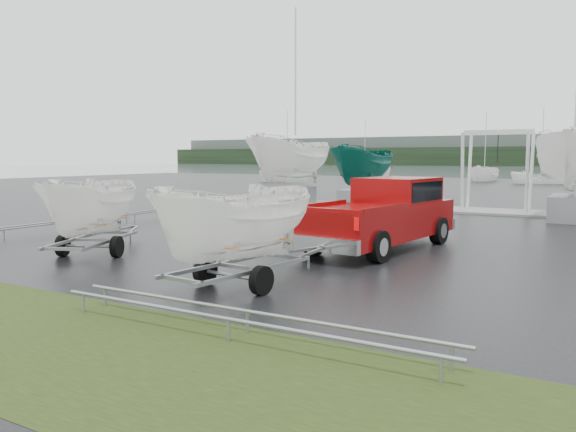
{
  "coord_description": "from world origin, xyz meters",
  "views": [
    {
      "loc": [
        8.88,
        -16.43,
        2.78
      ],
      "look_at": [
        1.4,
        -3.44,
        1.2
      ],
      "focal_mm": 35.0,
      "sensor_mm": 36.0,
      "label": 1
    }
  ],
  "objects": [
    {
      "name": "boat_hoist",
      "position": [
        3.94,
        13.0,
        2.67
      ],
      "size": [
        3.3,
        2.18,
        4.12
      ],
      "color": "silver",
      "rests_on": "ground"
    },
    {
      "name": "lake",
      "position": [
        0.0,
        100.0,
        -0.01
      ],
      "size": [
        300.0,
        300.0,
        0.0
      ],
      "primitive_type": "plane",
      "color": "slate",
      "rests_on": "ground"
    },
    {
      "name": "trailer_parked",
      "position": [
        -3.74,
        -5.59,
        2.74
      ],
      "size": [
        2.48,
        3.78,
        5.05
      ],
      "rotation": [
        0.0,
        0.0,
        0.4
      ],
      "color": "gray",
      "rests_on": "ground"
    },
    {
      "name": "dock",
      "position": [
        0.0,
        13.0,
        0.05
      ],
      "size": [
        30.0,
        3.0,
        0.12
      ],
      "primitive_type": "cube",
      "color": "gray",
      "rests_on": "ground"
    },
    {
      "name": "moored_boat_2",
      "position": [
        2.5,
        47.75,
        0.01
      ],
      "size": [
        3.12,
        3.09,
        11.08
      ],
      "rotation": [
        0.0,
        0.0,
        1.99
      ],
      "color": "white",
      "rests_on": "ground"
    },
    {
      "name": "moored_boat_0",
      "position": [
        -22.85,
        38.5,
        0.01
      ],
      "size": [
        3.49,
        3.48,
        11.25
      ],
      "rotation": [
        0.0,
        0.0,
        2.27
      ],
      "color": "white",
      "rests_on": "ground"
    },
    {
      "name": "keelboat_2",
      "position": [
        7.39,
        11.0,
        4.43
      ],
      "size": [
        2.78,
        3.2,
        10.96
      ],
      "color": "gray",
      "rests_on": "ground"
    },
    {
      "name": "moored_boat_1",
      "position": [
        -4.07,
        52.42,
        0.0
      ],
      "size": [
        2.95,
        3.02,
        11.69
      ],
      "rotation": [
        0.0,
        0.0,
        6.22
      ],
      "color": "white",
      "rests_on": "ground"
    },
    {
      "name": "ground_plane",
      "position": [
        0.0,
        0.0,
        0.0
      ],
      "size": [
        120.0,
        120.0,
        0.0
      ],
      "primitive_type": "plane",
      "color": "black",
      "rests_on": "ground"
    },
    {
      "name": "mast_rack_0",
      "position": [
        -9.0,
        1.0,
        0.35
      ],
      "size": [
        0.56,
        6.5,
        0.06
      ],
      "rotation": [
        0.0,
        0.0,
        1.57
      ],
      "color": "gray",
      "rests_on": "ground"
    },
    {
      "name": "keelboat_0",
      "position": [
        -6.72,
        11.0,
        4.51
      ],
      "size": [
        2.83,
        3.2,
        11.01
      ],
      "color": "gray",
      "rests_on": "ground"
    },
    {
      "name": "keelboat_1",
      "position": [
        -2.45,
        11.2,
        3.56
      ],
      "size": [
        2.25,
        3.2,
        7.09
      ],
      "color": "gray",
      "rests_on": "ground"
    },
    {
      "name": "pickup_truck",
      "position": [
        2.94,
        -0.09,
        1.11
      ],
      "size": [
        2.98,
        6.64,
        2.13
      ],
      "rotation": [
        0.0,
        0.0,
        -0.12
      ],
      "color": "maroon",
      "rests_on": "ground"
    },
    {
      "name": "moored_boat_4",
      "position": [
        -20.76,
        56.32,
        0.0
      ],
      "size": [
        3.32,
        3.26,
        11.61
      ],
      "rotation": [
        0.0,
        0.0,
        4.93
      ],
      "color": "white",
      "rests_on": "ground"
    },
    {
      "name": "trailer_hitched",
      "position": [
        2.1,
        -6.78,
        2.75
      ],
      "size": [
        1.93,
        3.72,
        5.08
      ],
      "rotation": [
        0.0,
        0.0,
        -0.12
      ],
      "color": "gray",
      "rests_on": "ground"
    },
    {
      "name": "mast_rack_2",
      "position": [
        4.0,
        -9.5,
        0.35
      ],
      "size": [
        7.0,
        0.56,
        0.06
      ],
      "color": "gray",
      "rests_on": "ground"
    }
  ]
}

